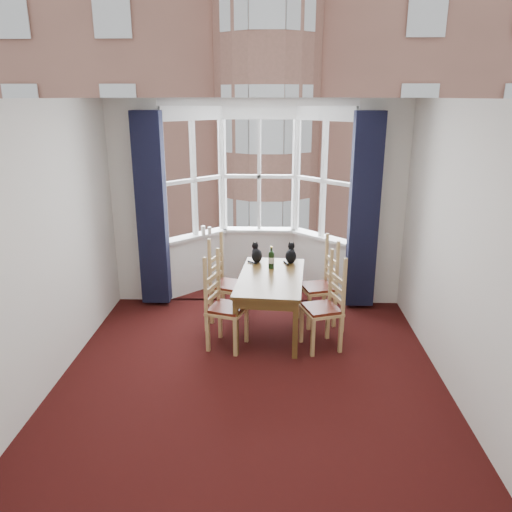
{
  "coord_description": "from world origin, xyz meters",
  "views": [
    {
      "loc": [
        0.22,
        -4.45,
        2.82
      ],
      "look_at": [
        0.02,
        1.05,
        1.05
      ],
      "focal_mm": 35.0,
      "sensor_mm": 36.0,
      "label": 1
    }
  ],
  "objects_px": {
    "chair_left_near": "(220,308)",
    "chair_right_near": "(329,309)",
    "cat_left": "(257,254)",
    "chair_right_far": "(324,288)",
    "dining_table": "(271,283)",
    "chair_left_far": "(223,285)",
    "wine_bottle": "(271,259)",
    "candle_short": "(210,231)",
    "cat_right": "(291,255)",
    "candle_tall": "(203,230)"
  },
  "relations": [
    {
      "from": "chair_right_near",
      "to": "cat_right",
      "type": "xyz_separation_m",
      "value": [
        -0.42,
        0.93,
        0.36
      ]
    },
    {
      "from": "chair_right_near",
      "to": "wine_bottle",
      "type": "relative_size",
      "value": 3.17
    },
    {
      "from": "chair_right_near",
      "to": "wine_bottle",
      "type": "xyz_separation_m",
      "value": [
        -0.67,
        0.7,
        0.38
      ]
    },
    {
      "from": "dining_table",
      "to": "chair_left_near",
      "type": "relative_size",
      "value": 1.63
    },
    {
      "from": "cat_left",
      "to": "chair_right_far",
      "type": "bearing_deg",
      "value": -17.02
    },
    {
      "from": "cat_right",
      "to": "cat_left",
      "type": "bearing_deg",
      "value": 178.21
    },
    {
      "from": "chair_right_far",
      "to": "cat_right",
      "type": "bearing_deg",
      "value": 149.19
    },
    {
      "from": "chair_left_near",
      "to": "chair_right_near",
      "type": "height_order",
      "value": "same"
    },
    {
      "from": "chair_left_near",
      "to": "cat_left",
      "type": "xyz_separation_m",
      "value": [
        0.39,
        0.97,
        0.35
      ]
    },
    {
      "from": "chair_left_far",
      "to": "dining_table",
      "type": "bearing_deg",
      "value": -26.5
    },
    {
      "from": "candle_tall",
      "to": "chair_right_near",
      "type": "bearing_deg",
      "value": -45.88
    },
    {
      "from": "chair_left_near",
      "to": "cat_right",
      "type": "xyz_separation_m",
      "value": [
        0.84,
        0.95,
        0.36
      ]
    },
    {
      "from": "chair_right_near",
      "to": "chair_left_far",
      "type": "bearing_deg",
      "value": 151.18
    },
    {
      "from": "cat_left",
      "to": "chair_right_near",
      "type": "bearing_deg",
      "value": -47.46
    },
    {
      "from": "dining_table",
      "to": "candle_tall",
      "type": "relative_size",
      "value": 10.93
    },
    {
      "from": "dining_table",
      "to": "wine_bottle",
      "type": "height_order",
      "value": "wine_bottle"
    },
    {
      "from": "candle_short",
      "to": "candle_tall",
      "type": "bearing_deg",
      "value": -161.44
    },
    {
      "from": "cat_right",
      "to": "wine_bottle",
      "type": "relative_size",
      "value": 0.96
    },
    {
      "from": "chair_right_near",
      "to": "cat_left",
      "type": "relative_size",
      "value": 3.37
    },
    {
      "from": "cat_left",
      "to": "candle_tall",
      "type": "relative_size",
      "value": 2.0
    },
    {
      "from": "chair_right_near",
      "to": "candle_short",
      "type": "distance_m",
      "value": 2.42
    },
    {
      "from": "chair_right_near",
      "to": "candle_tall",
      "type": "relative_size",
      "value": 6.72
    },
    {
      "from": "chair_right_far",
      "to": "candle_tall",
      "type": "relative_size",
      "value": 6.72
    },
    {
      "from": "chair_left_near",
      "to": "wine_bottle",
      "type": "distance_m",
      "value": 1.01
    },
    {
      "from": "chair_left_near",
      "to": "dining_table",
      "type": "bearing_deg",
      "value": 35.83
    },
    {
      "from": "cat_left",
      "to": "candle_tall",
      "type": "bearing_deg",
      "value": 135.9
    },
    {
      "from": "candle_tall",
      "to": "cat_right",
      "type": "bearing_deg",
      "value": -32.42
    },
    {
      "from": "cat_left",
      "to": "cat_right",
      "type": "relative_size",
      "value": 0.98
    },
    {
      "from": "dining_table",
      "to": "chair_left_far",
      "type": "relative_size",
      "value": 1.63
    },
    {
      "from": "chair_left_near",
      "to": "chair_right_near",
      "type": "bearing_deg",
      "value": 1.0
    },
    {
      "from": "candle_short",
      "to": "chair_left_near",
      "type": "bearing_deg",
      "value": -79.55
    },
    {
      "from": "chair_right_far",
      "to": "candle_short",
      "type": "relative_size",
      "value": 8.17
    },
    {
      "from": "chair_right_far",
      "to": "candle_tall",
      "type": "xyz_separation_m",
      "value": [
        -1.69,
        1.06,
        0.47
      ]
    },
    {
      "from": "chair_left_far",
      "to": "candle_short",
      "type": "distance_m",
      "value": 1.18
    },
    {
      "from": "chair_left_far",
      "to": "wine_bottle",
      "type": "bearing_deg",
      "value": -1.48
    },
    {
      "from": "chair_right_near",
      "to": "candle_short",
      "type": "bearing_deg",
      "value": 132.07
    },
    {
      "from": "dining_table",
      "to": "candle_short",
      "type": "height_order",
      "value": "candle_short"
    },
    {
      "from": "chair_left_far",
      "to": "cat_left",
      "type": "distance_m",
      "value": 0.61
    },
    {
      "from": "chair_right_near",
      "to": "candle_short",
      "type": "relative_size",
      "value": 8.17
    },
    {
      "from": "chair_left_near",
      "to": "chair_right_far",
      "type": "xyz_separation_m",
      "value": [
        1.27,
        0.7,
        0.0
      ]
    },
    {
      "from": "cat_right",
      "to": "candle_short",
      "type": "relative_size",
      "value": 2.48
    },
    {
      "from": "chair_right_near",
      "to": "chair_right_far",
      "type": "distance_m",
      "value": 0.68
    },
    {
      "from": "wine_bottle",
      "to": "chair_right_far",
      "type": "bearing_deg",
      "value": -2.0
    },
    {
      "from": "cat_left",
      "to": "wine_bottle",
      "type": "xyz_separation_m",
      "value": [
        0.2,
        -0.24,
        0.02
      ]
    },
    {
      "from": "dining_table",
      "to": "chair_left_near",
      "type": "distance_m",
      "value": 0.74
    },
    {
      "from": "chair_right_near",
      "to": "candle_tall",
      "type": "bearing_deg",
      "value": 134.12
    },
    {
      "from": "wine_bottle",
      "to": "candle_tall",
      "type": "relative_size",
      "value": 2.12
    },
    {
      "from": "dining_table",
      "to": "candle_tall",
      "type": "distance_m",
      "value": 1.7
    },
    {
      "from": "cat_left",
      "to": "candle_tall",
      "type": "height_order",
      "value": "candle_tall"
    },
    {
      "from": "dining_table",
      "to": "chair_left_near",
      "type": "bearing_deg",
      "value": -144.17
    }
  ]
}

